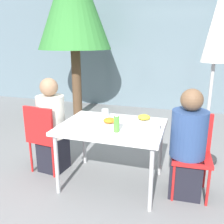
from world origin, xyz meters
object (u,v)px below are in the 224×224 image
at_px(chair_right, 192,148).
at_px(bottle, 117,124).
at_px(chair_left, 45,134).
at_px(closed_umbrella, 217,36).
at_px(person_right, 188,147).
at_px(person_left, 52,128).
at_px(drinking_cup, 105,113).
at_px(salad_bowl, 151,126).

height_order(chair_right, bottle, bottle).
relative_size(chair_left, closed_umbrella, 0.39).
xyz_separation_m(person_right, bottle, (-0.71, -0.23, 0.26)).
xyz_separation_m(person_left, drinking_cup, (0.65, 0.18, 0.21)).
xyz_separation_m(closed_umbrella, drinking_cup, (-1.22, -0.67, -0.90)).
relative_size(chair_right, bottle, 4.74).
xyz_separation_m(chair_left, person_left, (0.06, 0.07, 0.05)).
distance_m(chair_left, person_left, 0.11).
height_order(chair_left, person_right, person_right).
height_order(chair_right, drinking_cup, chair_right).
xyz_separation_m(person_right, drinking_cup, (-0.99, 0.22, 0.22)).
bearing_deg(drinking_cup, chair_left, -160.19).
height_order(person_left, chair_right, person_left).
bearing_deg(drinking_cup, salad_bowl, -21.74).
bearing_deg(chair_left, salad_bowl, 6.58).
bearing_deg(bottle, chair_left, 168.68).
relative_size(bottle, drinking_cup, 1.88).
bearing_deg(closed_umbrella, salad_bowl, -124.14).
bearing_deg(salad_bowl, chair_left, -179.42).
height_order(closed_umbrella, bottle, closed_umbrella).
bearing_deg(person_left, chair_right, 7.33).
distance_m(bottle, salad_bowl, 0.39).
relative_size(person_left, drinking_cup, 12.17).
bearing_deg(person_right, chair_right, -121.99).
distance_m(person_left, chair_right, 1.68).
height_order(bottle, salad_bowl, bottle).
bearing_deg(chair_right, person_left, -1.64).
height_order(chair_left, bottle, bottle).
bearing_deg(person_right, person_left, -4.50).
bearing_deg(salad_bowl, drinking_cup, 158.26).
bearing_deg(bottle, person_left, 163.65).
height_order(chair_right, person_right, person_right).
relative_size(chair_right, closed_umbrella, 0.39).
distance_m(drinking_cup, salad_bowl, 0.65).
relative_size(person_left, person_right, 1.02).
xyz_separation_m(chair_left, bottle, (0.98, -0.20, 0.30)).
height_order(chair_left, drinking_cup, chair_left).
bearing_deg(chair_right, person_right, 58.01).
xyz_separation_m(drinking_cup, salad_bowl, (0.60, -0.24, -0.02)).
bearing_deg(salad_bowl, bottle, -147.21).
distance_m(chair_left, drinking_cup, 0.79).
distance_m(person_right, bottle, 0.79).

